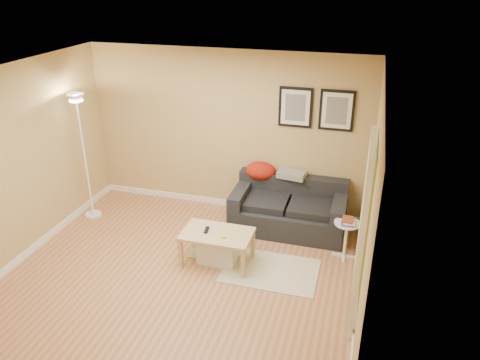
# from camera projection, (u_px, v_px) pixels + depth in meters

# --- Properties ---
(floor) EXTENTS (4.50, 4.50, 0.00)m
(floor) POSITION_uv_depth(u_px,v_px,m) (182.00, 273.00, 6.09)
(floor) COLOR #C07652
(floor) RESTS_ON ground
(ceiling) EXTENTS (4.50, 4.50, 0.00)m
(ceiling) POSITION_uv_depth(u_px,v_px,m) (170.00, 76.00, 5.00)
(ceiling) COLOR white
(ceiling) RESTS_ON wall_back
(wall_back) EXTENTS (4.50, 0.00, 4.50)m
(wall_back) POSITION_uv_depth(u_px,v_px,m) (227.00, 132.00, 7.29)
(wall_back) COLOR tan
(wall_back) RESTS_ON ground
(wall_front) EXTENTS (4.50, 0.00, 4.50)m
(wall_front) POSITION_uv_depth(u_px,v_px,m) (81.00, 284.00, 3.80)
(wall_front) COLOR tan
(wall_front) RESTS_ON ground
(wall_left) EXTENTS (0.00, 4.00, 4.00)m
(wall_left) POSITION_uv_depth(u_px,v_px,m) (20.00, 164.00, 6.10)
(wall_left) COLOR tan
(wall_left) RESTS_ON ground
(wall_right) EXTENTS (0.00, 4.00, 4.00)m
(wall_right) POSITION_uv_depth(u_px,v_px,m) (369.00, 209.00, 4.98)
(wall_right) COLOR tan
(wall_right) RESTS_ON ground
(baseboard_back) EXTENTS (4.50, 0.02, 0.10)m
(baseboard_back) POSITION_uv_depth(u_px,v_px,m) (227.00, 203.00, 7.80)
(baseboard_back) COLOR white
(baseboard_back) RESTS_ON ground
(baseboard_left) EXTENTS (0.02, 4.00, 0.10)m
(baseboard_left) POSITION_uv_depth(u_px,v_px,m) (38.00, 244.00, 6.63)
(baseboard_left) COLOR white
(baseboard_left) RESTS_ON ground
(baseboard_right) EXTENTS (0.02, 4.00, 0.10)m
(baseboard_right) POSITION_uv_depth(u_px,v_px,m) (356.00, 301.00, 5.50)
(baseboard_right) COLOR white
(baseboard_right) RESTS_ON ground
(sofa) EXTENTS (1.70, 0.90, 0.75)m
(sofa) POSITION_uv_depth(u_px,v_px,m) (289.00, 207.00, 6.98)
(sofa) COLOR black
(sofa) RESTS_ON ground
(red_throw) EXTENTS (0.48, 0.36, 0.28)m
(red_throw) POSITION_uv_depth(u_px,v_px,m) (261.00, 171.00, 7.23)
(red_throw) COLOR #9E280E
(red_throw) RESTS_ON sofa
(plaid_throw) EXTENTS (0.45, 0.32, 0.10)m
(plaid_throw) POSITION_uv_depth(u_px,v_px,m) (292.00, 174.00, 7.09)
(plaid_throw) COLOR tan
(plaid_throw) RESTS_ON sofa
(framed_print_left) EXTENTS (0.50, 0.04, 0.60)m
(framed_print_left) POSITION_uv_depth(u_px,v_px,m) (296.00, 107.00, 6.78)
(framed_print_left) COLOR black
(framed_print_left) RESTS_ON wall_back
(framed_print_right) EXTENTS (0.50, 0.04, 0.60)m
(framed_print_right) POSITION_uv_depth(u_px,v_px,m) (337.00, 110.00, 6.63)
(framed_print_right) COLOR black
(framed_print_right) RESTS_ON wall_back
(area_rug) EXTENTS (1.25, 0.85, 0.01)m
(area_rug) POSITION_uv_depth(u_px,v_px,m) (270.00, 270.00, 6.13)
(area_rug) COLOR beige
(area_rug) RESTS_ON ground
(green_runner) EXTENTS (0.70, 0.50, 0.01)m
(green_runner) POSITION_uv_depth(u_px,v_px,m) (216.00, 251.00, 6.55)
(green_runner) COLOR #668C4C
(green_runner) RESTS_ON ground
(coffee_table) EXTENTS (1.06, 0.82, 0.47)m
(coffee_table) POSITION_uv_depth(u_px,v_px,m) (217.00, 248.00, 6.22)
(coffee_table) COLOR tan
(coffee_table) RESTS_ON ground
(remote_control) EXTENTS (0.07, 0.17, 0.02)m
(remote_control) POSITION_uv_depth(u_px,v_px,m) (207.00, 230.00, 6.17)
(remote_control) COLOR black
(remote_control) RESTS_ON coffee_table
(tape_roll) EXTENTS (0.07, 0.07, 0.03)m
(tape_roll) POSITION_uv_depth(u_px,v_px,m) (223.00, 237.00, 6.01)
(tape_roll) COLOR yellow
(tape_roll) RESTS_ON coffee_table
(storage_bin) EXTENTS (0.54, 0.39, 0.33)m
(storage_bin) POSITION_uv_depth(u_px,v_px,m) (218.00, 250.00, 6.29)
(storage_bin) COLOR white
(storage_bin) RESTS_ON ground
(side_table) EXTENTS (0.36, 0.36, 0.54)m
(side_table) POSITION_uv_depth(u_px,v_px,m) (345.00, 240.00, 6.33)
(side_table) COLOR white
(side_table) RESTS_ON ground
(book_stack) EXTENTS (0.22, 0.26, 0.07)m
(book_stack) POSITION_uv_depth(u_px,v_px,m) (348.00, 221.00, 6.18)
(book_stack) COLOR #43339A
(book_stack) RESTS_ON side_table
(floor_lamp) EXTENTS (0.26, 0.26, 2.02)m
(floor_lamp) POSITION_uv_depth(u_px,v_px,m) (85.00, 161.00, 7.11)
(floor_lamp) COLOR white
(floor_lamp) RESTS_ON ground
(doorway) EXTENTS (0.12, 1.01, 2.13)m
(doorway) POSITION_uv_depth(u_px,v_px,m) (361.00, 237.00, 4.97)
(doorway) COLOR white
(doorway) RESTS_ON ground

